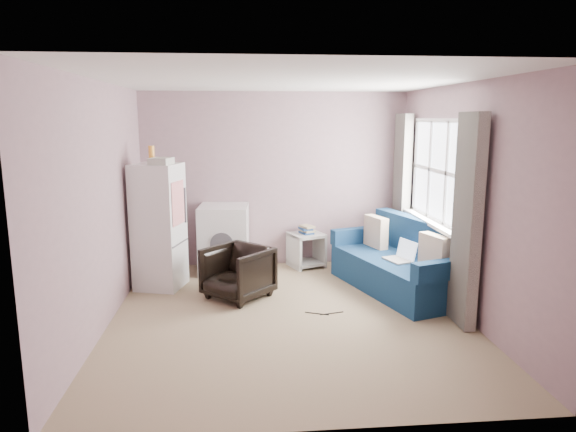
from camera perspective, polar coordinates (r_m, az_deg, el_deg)
The scene contains 8 objects.
room at distance 5.38m, azimuth 0.25°, elevation 1.46°, with size 3.84×4.24×2.54m.
armchair at distance 6.18m, azimuth -5.60°, elevation -5.98°, with size 0.67×0.63×0.69m, color black.
fridge at distance 6.64m, azimuth -14.14°, elevation -1.04°, with size 0.67×0.66×1.79m.
washing_machine at distance 7.22m, azimuth -7.11°, elevation -2.36°, with size 0.71×0.71×0.94m.
side_table at distance 7.46m, azimuth 2.05°, elevation -3.49°, with size 0.57×0.57×0.61m.
sofa at distance 6.61m, azimuth 12.56°, elevation -5.33°, with size 1.44×2.13×0.87m.
window_dressing at distance 6.47m, azimuth 15.40°, elevation 1.35°, with size 0.17×2.62×2.18m.
floor_cables at distance 5.78m, azimuth 4.07°, elevation -10.74°, with size 0.43×0.11×0.01m.
Camera 1 is at (-0.49, -5.28, 2.12)m, focal length 32.00 mm.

